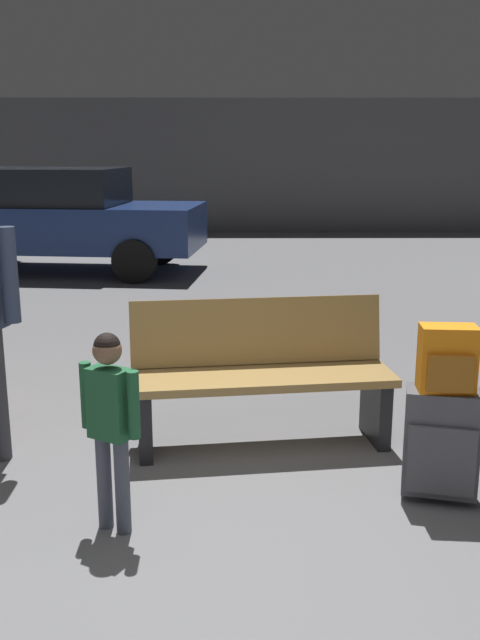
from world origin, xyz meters
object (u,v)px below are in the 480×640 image
at_px(bench, 261,374).
at_px(parked_car_far, 58,217).
at_px(suitcase, 441,443).
at_px(backpack_bright, 447,360).
at_px(child, 110,411).

bearing_deg(bench, parked_car_far, 113.54).
height_order(bench, suitcase, bench).
xyz_separation_m(backpack_bright, parked_car_far, (-3.67, 7.12, 0.03)).
height_order(suitcase, child, child).
relative_size(suitcase, backpack_bright, 1.78).
bearing_deg(parked_car_far, backpack_bright, -62.72).
bearing_deg(suitcase, parked_car_far, 117.27).
xyz_separation_m(child, parked_car_far, (-2.02, 7.41, 0.20)).
height_order(bench, backpack_bright, backpack_bright).
bearing_deg(child, suitcase, 9.85).
bearing_deg(backpack_bright, parked_car_far, 117.28).
distance_m(suitcase, parked_car_far, 8.03).
bearing_deg(parked_car_far, suitcase, -62.73).
relative_size(child, parked_car_far, 0.23).
xyz_separation_m(suitcase, backpack_bright, (0.00, -0.00, 0.45)).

